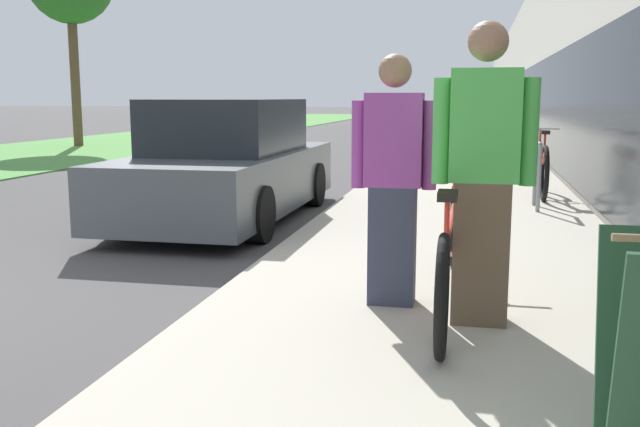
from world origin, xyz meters
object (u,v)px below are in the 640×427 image
object	(u,v)px
person_bystander	(393,181)
cruiser_bike_nearest	(541,168)
tandem_bicycle	(449,250)
person_rider	(483,175)
parked_sedan_curbside	(228,166)
bike_rack_hoop	(538,168)

from	to	relation	value
person_bystander	cruiser_bike_nearest	world-z (taller)	person_bystander
tandem_bicycle	person_rider	world-z (taller)	person_rider
tandem_bicycle	person_rider	size ratio (longest dim) A/B	1.56
cruiser_bike_nearest	parked_sedan_curbside	size ratio (longest dim) A/B	0.39
parked_sedan_curbside	tandem_bicycle	bearing A→B (deg)	-51.45
person_bystander	tandem_bicycle	bearing A→B (deg)	11.37
person_rider	person_bystander	size ratio (longest dim) A/B	1.10
person_rider	tandem_bicycle	bearing A→B (deg)	117.94
tandem_bicycle	bike_rack_hoop	distance (m)	4.57
person_bystander	bike_rack_hoop	bearing A→B (deg)	74.03
bike_rack_hoop	person_bystander	bearing A→B (deg)	-105.97
person_bystander	parked_sedan_curbside	world-z (taller)	person_bystander
cruiser_bike_nearest	parked_sedan_curbside	world-z (taller)	parked_sedan_curbside
cruiser_bike_nearest	bike_rack_hoop	bearing A→B (deg)	-97.42
tandem_bicycle	bike_rack_hoop	bearing A→B (deg)	78.32
tandem_bicycle	cruiser_bike_nearest	bearing A→B (deg)	79.18
cruiser_bike_nearest	person_rider	bearing A→B (deg)	-98.30
tandem_bicycle	cruiser_bike_nearest	distance (m)	5.72
person_rider	bike_rack_hoop	distance (m)	4.92
person_bystander	bike_rack_hoop	xyz separation A→B (m)	(1.30, 4.55, -0.32)
person_rider	cruiser_bike_nearest	size ratio (longest dim) A/B	1.06
person_bystander	bike_rack_hoop	distance (m)	4.75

